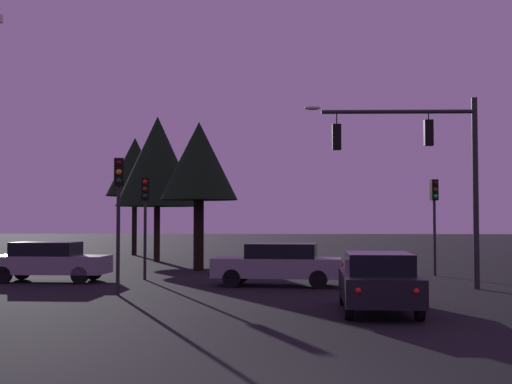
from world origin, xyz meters
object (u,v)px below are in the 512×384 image
object	(u,v)px
traffic_light_median	(145,207)
traffic_signal_mast_arm	(426,157)
traffic_light_corner_left	(434,207)
tree_left_far	(157,161)
car_crossing_left	(278,264)
tree_right_cluster	(199,162)
car_nearside_lane	(378,281)
traffic_light_corner_right	(119,198)
tree_center_horizon	(135,167)
car_crossing_right	(49,261)

from	to	relation	value
traffic_light_median	traffic_signal_mast_arm	bearing A→B (deg)	-16.15
traffic_light_corner_left	tree_left_far	size ratio (longest dim) A/B	0.49
traffic_signal_mast_arm	car_crossing_left	size ratio (longest dim) A/B	1.38
tree_right_cluster	tree_left_far	bearing A→B (deg)	116.94
car_nearside_lane	traffic_light_corner_right	bearing A→B (deg)	155.47
car_nearside_lane	tree_center_horizon	distance (m)	30.83
car_crossing_left	tree_right_cluster	distance (m)	9.28
traffic_light_corner_right	traffic_light_median	world-z (taller)	traffic_light_corner_right
traffic_light_corner_left	car_nearside_lane	size ratio (longest dim) A/B	0.95
traffic_light_corner_right	traffic_light_median	size ratio (longest dim) A/B	1.07
tree_right_cluster	traffic_light_corner_right	bearing A→B (deg)	-96.02
car_crossing_left	tree_left_far	size ratio (longest dim) A/B	0.57
car_crossing_left	traffic_signal_mast_arm	bearing A→B (deg)	-8.99
traffic_light_corner_left	traffic_light_corner_right	bearing A→B (deg)	-145.53
tree_left_far	tree_right_cluster	bearing A→B (deg)	-63.06
traffic_light_corner_left	traffic_signal_mast_arm	bearing A→B (deg)	-104.79
traffic_light_corner_right	traffic_light_median	xyz separation A→B (m)	(-0.35, 5.46, -0.19)
car_crossing_left	car_nearside_lane	bearing A→B (deg)	-68.35
traffic_signal_mast_arm	car_nearside_lane	bearing A→B (deg)	-112.41
car_nearside_lane	traffic_light_corner_left	bearing A→B (deg)	71.18
tree_left_far	traffic_signal_mast_arm	bearing A→B (deg)	-49.70
traffic_signal_mast_arm	tree_center_horizon	bearing A→B (deg)	125.37
car_nearside_lane	car_crossing_left	xyz separation A→B (m)	(-2.68, 6.75, 0.00)
tree_left_far	tree_center_horizon	xyz separation A→B (m)	(-2.98, 7.03, 0.24)
traffic_light_corner_right	tree_center_horizon	bearing A→B (deg)	102.21
car_crossing_right	traffic_light_corner_right	bearing A→B (deg)	-48.89
traffic_light_corner_right	car_crossing_left	xyz separation A→B (m)	(5.00, 3.24, -2.27)
traffic_light_corner_left	tree_center_horizon	world-z (taller)	tree_center_horizon
traffic_light_median	car_crossing_left	xyz separation A→B (m)	(5.35, -2.22, -2.08)
traffic_signal_mast_arm	traffic_light_corner_right	bearing A→B (deg)	-166.52
car_crossing_left	car_crossing_right	size ratio (longest dim) A/B	1.06
car_nearside_lane	car_crossing_right	distance (m)	13.98
traffic_light_corner_left	tree_right_cluster	world-z (taller)	tree_right_cluster
car_crossing_right	tree_right_cluster	size ratio (longest dim) A/B	0.64
traffic_light_corner_left	tree_center_horizon	xyz separation A→B (m)	(-16.78, 16.06, 3.08)
car_crossing_left	traffic_light_corner_right	bearing A→B (deg)	-147.08
traffic_signal_mast_arm	tree_right_cluster	bearing A→B (deg)	138.35
car_nearside_lane	car_crossing_right	world-z (taller)	same
traffic_light_corner_right	car_nearside_lane	xyz separation A→B (m)	(7.68, -3.51, -2.27)
traffic_signal_mast_arm	car_nearside_lane	xyz separation A→B (m)	(-2.45, -5.93, -3.77)
traffic_signal_mast_arm	car_nearside_lane	size ratio (longest dim) A/B	1.52
car_crossing_right	tree_center_horizon	distance (m)	20.33
car_crossing_right	tree_center_horizon	size ratio (longest dim) A/B	0.56
traffic_signal_mast_arm	traffic_light_corner_left	size ratio (longest dim) A/B	1.61
car_nearside_lane	car_crossing_right	xyz separation A→B (m)	(-11.53, 7.91, 0.00)
traffic_light_median	car_nearside_lane	bearing A→B (deg)	-48.16
tree_left_far	car_crossing_right	bearing A→B (deg)	-97.39
car_crossing_right	traffic_light_corner_left	bearing A→B (deg)	12.95
car_nearside_lane	tree_left_far	xyz separation A→B (m)	(-9.90, 20.49, 4.96)
car_crossing_right	car_nearside_lane	bearing A→B (deg)	-34.47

